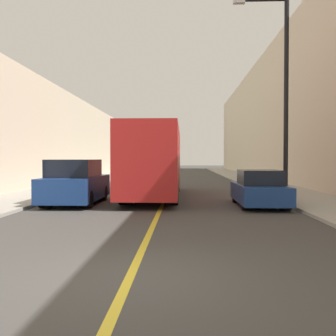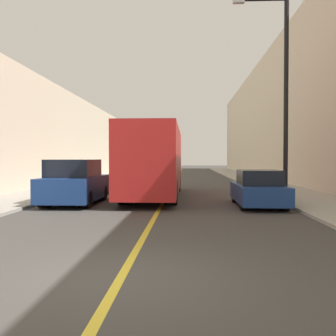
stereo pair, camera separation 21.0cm
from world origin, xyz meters
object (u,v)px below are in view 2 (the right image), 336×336
(parked_suv_left, at_px, (75,183))
(street_lamp_right, at_px, (282,87))
(bus, at_px, (155,161))
(car_right_near, at_px, (258,190))

(parked_suv_left, xyz_separation_m, street_lamp_right, (8.87, 1.05, 4.17))
(bus, xyz_separation_m, car_right_near, (4.48, -3.58, -1.15))
(street_lamp_right, bearing_deg, car_right_near, -129.67)
(parked_suv_left, distance_m, street_lamp_right, 9.85)
(bus, relative_size, street_lamp_right, 1.22)
(car_right_near, bearing_deg, bus, 141.36)
(car_right_near, distance_m, street_lamp_right, 4.80)
(bus, distance_m, car_right_near, 5.85)
(car_right_near, bearing_deg, street_lamp_right, 50.33)
(parked_suv_left, relative_size, street_lamp_right, 0.52)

